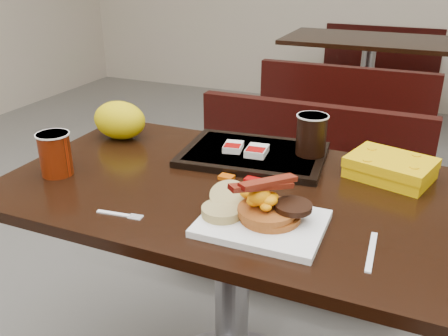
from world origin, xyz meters
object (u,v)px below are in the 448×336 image
at_px(fork, 113,213).
at_px(hashbrown_sleeve_left, 233,147).
at_px(table_near, 232,300).
at_px(table_far, 365,90).
at_px(clamshell, 390,168).
at_px(bench_far_s, 348,119).
at_px(pancake_stack, 270,213).
at_px(bench_near_n, 296,202).
at_px(bench_far_n, 377,72).
at_px(coffee_cup_far, 311,135).
at_px(knife, 371,252).
at_px(platter, 262,223).
at_px(tray, 254,154).
at_px(hashbrown_sleeve_right, 257,151).
at_px(paper_bag, 120,120).
at_px(coffee_cup_near, 55,154).

relative_size(fork, hashbrown_sleeve_left, 1.61).
bearing_deg(table_near, hashbrown_sleeve_left, 111.87).
relative_size(table_far, clamshell, 5.68).
bearing_deg(bench_far_s, table_near, -90.00).
relative_size(table_far, pancake_stack, 8.86).
relative_size(table_near, bench_near_n, 1.20).
bearing_deg(clamshell, bench_far_n, 112.62).
distance_m(table_far, coffee_cup_far, 2.40).
xyz_separation_m(table_far, hashbrown_sleeve_left, (-0.07, -2.42, 0.40)).
relative_size(table_near, fork, 10.53).
relative_size(knife, coffee_cup_far, 1.28).
relative_size(bench_far_s, hashbrown_sleeve_left, 14.13).
bearing_deg(table_far, coffee_cup_far, -86.52).
xyz_separation_m(bench_near_n, knife, (0.38, -0.88, 0.39)).
distance_m(table_far, platter, 2.80).
relative_size(tray, hashbrown_sleeve_left, 5.82).
distance_m(fork, hashbrown_sleeve_left, 0.45).
bearing_deg(bench_far_s, knife, -79.74).
relative_size(bench_near_n, clamshell, 4.73).
bearing_deg(table_far, tray, -90.34).
relative_size(hashbrown_sleeve_left, coffee_cup_far, 0.60).
height_order(bench_far_n, knife, knife).
relative_size(bench_far_n, clamshell, 4.73).
bearing_deg(coffee_cup_far, bench_far_n, 92.69).
bearing_deg(bench_near_n, fork, -101.68).
bearing_deg(coffee_cup_far, hashbrown_sleeve_right, -155.83).
relative_size(bench_far_s, paper_bag, 5.66).
bearing_deg(hashbrown_sleeve_left, bench_far_s, 76.81).
xyz_separation_m(bench_far_s, fork, (-0.20, -2.15, 0.39)).
bearing_deg(platter, paper_bag, 149.30).
height_order(knife, tray, tray).
relative_size(bench_far_n, tray, 2.43).
xyz_separation_m(platter, pancake_stack, (0.01, 0.01, 0.02)).
xyz_separation_m(tray, coffee_cup_far, (0.16, 0.05, 0.07)).
distance_m(bench_near_n, clamshell, 0.74).
relative_size(table_far, fork, 10.53).
height_order(bench_far_s, pancake_stack, pancake_stack).
bearing_deg(coffee_cup_far, table_far, 93.48).
distance_m(pancake_stack, paper_bag, 0.71).
bearing_deg(coffee_cup_near, table_far, 80.29).
xyz_separation_m(hashbrown_sleeve_right, clamshell, (0.37, 0.03, -0.00)).
bearing_deg(table_near, coffee_cup_near, -165.01).
relative_size(bench_near_n, fork, 8.78).
xyz_separation_m(tray, hashbrown_sleeve_right, (0.02, -0.02, 0.02)).
relative_size(tray, hashbrown_sleeve_right, 5.26).
relative_size(table_near, hashbrown_sleeve_left, 16.95).
bearing_deg(bench_far_s, hashbrown_sleeve_left, -92.47).
height_order(bench_far_s, coffee_cup_near, coffee_cup_near).
bearing_deg(table_far, bench_far_n, 90.00).
distance_m(bench_near_n, coffee_cup_far, 0.67).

